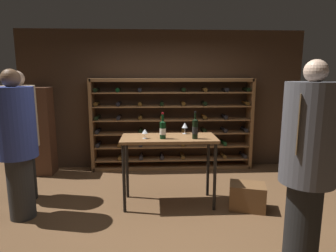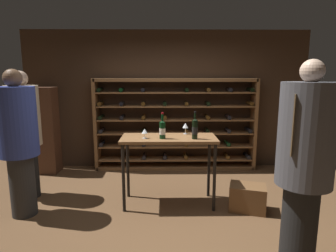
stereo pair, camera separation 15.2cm
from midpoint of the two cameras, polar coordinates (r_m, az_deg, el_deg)
name	(u,v)px [view 1 (the left image)]	position (r m, az deg, el deg)	size (l,w,h in m)	color
ground_plane	(168,212)	(4.08, -1.05, -16.72)	(10.14, 10.14, 0.00)	brown
back_wall	(163,100)	(5.73, -1.83, 5.17)	(5.52, 0.10, 2.69)	#3D2B1E
wine_rack	(172,125)	(5.58, -0.04, 0.29)	(3.13, 0.32, 1.77)	brown
tasting_table	(169,145)	(4.03, -0.92, -3.79)	(1.33, 0.58, 0.99)	brown
person_guest_khaki	(308,158)	(2.91, 24.76, -5.82)	(0.49, 0.49, 1.98)	black
person_host_in_suit	(16,139)	(4.10, -28.88, -2.29)	(0.49, 0.49, 1.92)	#2B2B2B
person_guest_plum_blouse	(21,131)	(4.69, -28.03, -0.84)	(0.47, 0.47, 1.90)	black
wine_crate	(247,196)	(4.22, 14.45, -13.41)	(0.48, 0.34, 0.36)	brown
display_cabinet	(40,132)	(5.82, -24.73, -1.01)	(0.44, 0.36, 1.62)	#4C2D1E
wine_bottle_black_capsule	(163,129)	(3.88, -2.17, -0.67)	(0.09, 0.09, 0.36)	black
wine_bottle_amber_reserve	(195,128)	(3.88, 4.30, -0.49)	(0.08, 0.08, 0.37)	black
wine_glass_stemmed_center	(185,126)	(4.20, 2.33, 0.06)	(0.09, 0.09, 0.16)	silver
wine_glass_stemmed_right	(145,132)	(3.91, -5.73, -1.14)	(0.08, 0.08, 0.13)	silver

